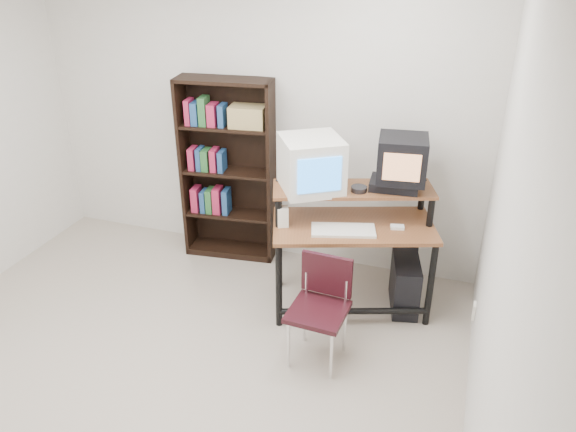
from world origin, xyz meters
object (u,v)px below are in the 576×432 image
(crt_monitor, at_px, (311,164))
(school_chair, at_px, (321,300))
(bookshelf, at_px, (229,168))
(crt_tv, at_px, (402,159))
(pc_tower, at_px, (405,284))
(computer_desk, at_px, (353,228))

(crt_monitor, distance_m, school_chair, 1.01)
(crt_monitor, relative_size, bookshelf, 0.36)
(school_chair, xyz_separation_m, bookshelf, (-1.18, 1.15, 0.39))
(crt_tv, height_order, pc_tower, crt_tv)
(pc_tower, height_order, bookshelf, bookshelf)
(computer_desk, relative_size, crt_tv, 3.39)
(pc_tower, relative_size, school_chair, 0.59)
(crt_monitor, height_order, school_chair, crt_monitor)
(crt_tv, height_order, school_chair, crt_tv)
(bookshelf, bearing_deg, crt_monitor, -35.13)
(computer_desk, height_order, crt_monitor, crt_monitor)
(crt_tv, distance_m, bookshelf, 1.60)
(school_chair, bearing_deg, crt_monitor, 116.46)
(pc_tower, xyz_separation_m, bookshelf, (-1.67, 0.37, 0.64))
(crt_monitor, xyz_separation_m, pc_tower, (0.76, 0.11, -0.96))
(crt_tv, relative_size, bookshelf, 0.24)
(school_chair, distance_m, bookshelf, 1.69)
(crt_monitor, bearing_deg, computer_desk, -30.61)
(computer_desk, xyz_separation_m, school_chair, (-0.06, -0.68, -0.23))
(computer_desk, distance_m, crt_monitor, 0.59)
(computer_desk, bearing_deg, bookshelf, 140.00)
(crt_monitor, bearing_deg, pc_tower, -24.44)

